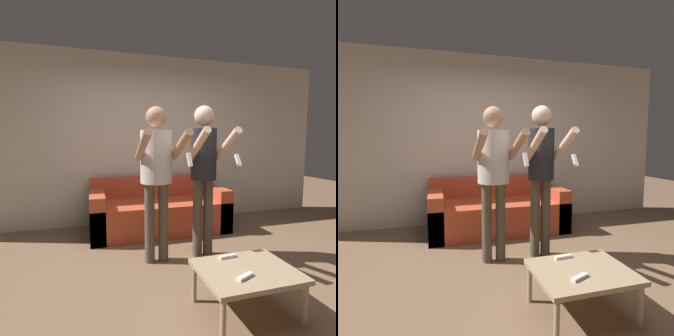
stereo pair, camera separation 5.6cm
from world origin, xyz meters
The scene contains 8 objects.
ground_plane centered at (0.00, 0.00, 0.00)m, with size 14.00×14.00×0.00m, color brown.
wall_back centered at (0.00, 2.09, 1.35)m, with size 6.40×0.06×2.70m.
couch centered at (0.07, 1.59, 0.28)m, with size 1.98×0.92×0.77m.
person_standing_left centered at (-0.20, 0.55, 1.07)m, with size 0.46×0.71×1.70m.
person_standing_right centered at (0.35, 0.55, 1.07)m, with size 0.41×0.65×1.73m.
coffee_table centered at (0.24, -0.49, 0.32)m, with size 0.73×0.58×0.36m.
remote_near centered at (0.16, -0.61, 0.37)m, with size 0.15×0.09×0.02m.
remote_far centered at (0.20, -0.28, 0.37)m, with size 0.15×0.05×0.02m.
Camera 1 is at (-0.87, -2.16, 1.33)m, focal length 28.00 mm.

